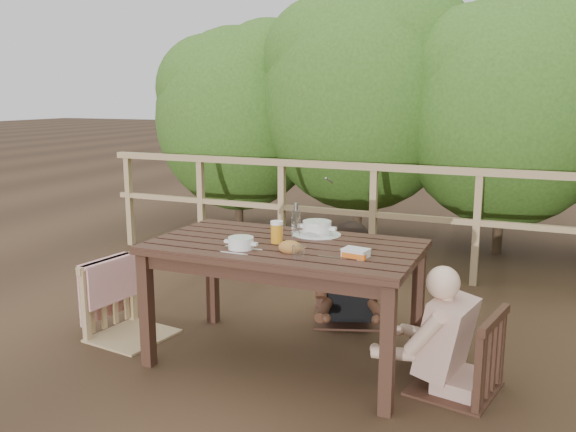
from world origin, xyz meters
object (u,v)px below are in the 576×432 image
at_px(table, 285,304).
at_px(chair_far, 349,255).
at_px(diner_right, 465,292).
at_px(soup_near, 241,244).
at_px(butter_tub, 356,254).
at_px(soup_far, 317,229).
at_px(bread_roll, 290,247).
at_px(chair_left, 129,268).
at_px(woman, 350,242).
at_px(bottle, 296,221).
at_px(tumbler, 299,253).
at_px(beer_glass, 277,233).
at_px(chair_right, 458,313).

bearing_deg(table, chair_far, 79.78).
bearing_deg(diner_right, table, 102.86).
xyz_separation_m(soup_near, butter_tub, (0.65, 0.09, -0.01)).
bearing_deg(table, diner_right, 1.29).
height_order(soup_far, bread_roll, soup_far).
height_order(chair_left, woman, woman).
distance_m(bottle, tumbler, 0.50).
bearing_deg(beer_glass, table, 12.46).
xyz_separation_m(chair_far, soup_far, (-0.05, -0.53, 0.30)).
distance_m(chair_far, diner_right, 1.20).
bearing_deg(woman, table, 60.60).
height_order(tumbler, butter_tub, tumbler).
xyz_separation_m(chair_right, soup_near, (-1.19, -0.24, 0.32)).
height_order(soup_near, butter_tub, soup_near).
bearing_deg(chair_left, diner_right, -79.75).
xyz_separation_m(woman, bottle, (-0.15, -0.66, 0.27)).
height_order(chair_right, soup_far, chair_right).
height_order(diner_right, soup_far, diner_right).
bearing_deg(bottle, soup_far, 48.13).
distance_m(table, soup_far, 0.51).
bearing_deg(butter_tub, chair_left, -172.49).
distance_m(chair_left, soup_far, 1.28).
bearing_deg(soup_far, bottle, -131.87).
distance_m(chair_right, butter_tub, 0.64).
bearing_deg(soup_far, soup_near, -118.83).
relative_size(diner_right, bread_roll, 8.31).
distance_m(woman, bottle, 0.72).
xyz_separation_m(chair_left, bottle, (1.09, 0.25, 0.36)).
relative_size(tumbler, butter_tub, 0.60).
height_order(chair_left, bread_roll, chair_left).
height_order(diner_right, bottle, diner_right).
xyz_separation_m(soup_far, bread_roll, (0.01, -0.46, -0.01)).
xyz_separation_m(bread_roll, tumbler, (0.09, -0.10, 0.00)).
bearing_deg(diner_right, tumbler, 121.18).
height_order(diner_right, tumbler, diner_right).
xyz_separation_m(bottle, butter_tub, (0.48, -0.30, -0.08)).
bearing_deg(soup_far, chair_right, -15.80).
height_order(chair_right, bottle, bottle).
distance_m(chair_far, woman, 0.09).
relative_size(chair_right, diner_right, 0.79).
distance_m(chair_far, tumbler, 1.13).
bearing_deg(tumbler, diner_right, 19.60).
relative_size(soup_near, bread_roll, 1.80).
height_order(table, soup_far, soup_far).
bearing_deg(bottle, tumbler, -65.92).
bearing_deg(chair_right, beer_glass, -76.61).
distance_m(chair_left, beer_glass, 1.09).
height_order(soup_far, tumbler, soup_far).
xyz_separation_m(chair_left, bread_roll, (1.20, -0.10, 0.29)).
xyz_separation_m(diner_right, bread_roll, (-0.94, -0.20, 0.20)).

